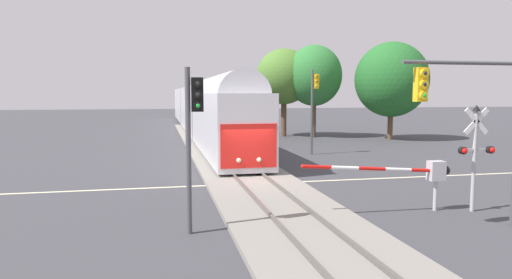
% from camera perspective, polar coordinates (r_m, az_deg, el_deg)
% --- Properties ---
extents(ground_plane, '(220.00, 220.00, 0.00)m').
position_cam_1_polar(ground_plane, '(21.46, -0.46, -5.55)').
color(ground_plane, '#3D3D42').
extents(road_centre_stripe, '(44.00, 0.20, 0.01)m').
position_cam_1_polar(road_centre_stripe, '(21.46, -0.46, -5.54)').
color(road_centre_stripe, beige).
rests_on(road_centre_stripe, ground).
extents(railway_track, '(4.40, 80.00, 0.32)m').
position_cam_1_polar(railway_track, '(21.44, -0.46, -5.30)').
color(railway_track, gray).
rests_on(railway_track, ground).
extents(commuter_train, '(3.04, 58.75, 5.16)m').
position_cam_1_polar(commuter_train, '(49.15, -7.09, 3.97)').
color(commuter_train, silver).
rests_on(commuter_train, railway_track).
extents(crossing_gate_near, '(5.59, 0.40, 1.84)m').
position_cam_1_polar(crossing_gate_near, '(17.28, 19.92, -3.83)').
color(crossing_gate_near, '#B7B7BC').
rests_on(crossing_gate_near, ground).
extents(crossing_signal_mast, '(1.36, 0.44, 3.81)m').
position_cam_1_polar(crossing_signal_mast, '(17.87, 25.71, -0.83)').
color(crossing_signal_mast, '#B2B2B7').
rests_on(crossing_signal_mast, ground).
extents(traffic_signal_near_right, '(4.43, 0.38, 5.36)m').
position_cam_1_polar(traffic_signal_near_right, '(15.58, 26.93, 4.52)').
color(traffic_signal_near_right, '#4C4C51').
rests_on(traffic_signal_near_right, ground).
extents(traffic_signal_far_side, '(0.53, 0.38, 5.84)m').
position_cam_1_polar(traffic_signal_far_side, '(31.68, 7.25, 5.15)').
color(traffic_signal_far_side, '#4C4C51').
rests_on(traffic_signal_far_side, ground).
extents(traffic_signal_median, '(0.53, 0.38, 4.97)m').
position_cam_1_polar(traffic_signal_median, '(13.56, -7.87, 2.04)').
color(traffic_signal_median, '#4C4C51').
rests_on(traffic_signal_median, ground).
extents(oak_far_right, '(5.33, 5.33, 8.87)m').
position_cam_1_polar(oak_far_right, '(44.59, 7.26, 7.90)').
color(oak_far_right, brown).
rests_on(oak_far_right, ground).
extents(elm_centre_background, '(5.46, 5.46, 8.62)m').
position_cam_1_polar(elm_centre_background, '(45.36, 3.51, 7.82)').
color(elm_centre_background, brown).
rests_on(elm_centre_background, ground).
extents(maple_right_background, '(6.64, 6.64, 8.91)m').
position_cam_1_polar(maple_right_background, '(43.81, 16.55, 7.18)').
color(maple_right_background, brown).
rests_on(maple_right_background, ground).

